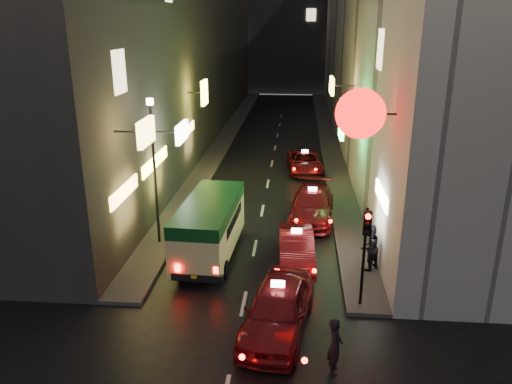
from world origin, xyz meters
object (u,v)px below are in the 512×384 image
(taxi_near, at_px, (278,305))
(pedestrian_crossing, at_px, (335,342))
(traffic_light, at_px, (366,237))
(lamp_post, at_px, (154,163))
(minibus, at_px, (210,222))

(taxi_near, relative_size, pedestrian_crossing, 3.21)
(taxi_near, xyz_separation_m, traffic_light, (2.77, 1.47, 1.76))
(taxi_near, relative_size, traffic_light, 1.75)
(traffic_light, distance_m, lamp_post, 9.42)
(traffic_light, xyz_separation_m, lamp_post, (-8.20, 4.53, 1.04))
(traffic_light, bearing_deg, minibus, 148.08)
(lamp_post, bearing_deg, minibus, -21.01)
(minibus, bearing_deg, lamp_post, 158.99)
(minibus, bearing_deg, taxi_near, -59.32)
(pedestrian_crossing, distance_m, traffic_light, 3.86)
(taxi_near, distance_m, lamp_post, 8.56)
(traffic_light, bearing_deg, pedestrian_crossing, -108.70)
(minibus, xyz_separation_m, traffic_light, (5.77, -3.59, 1.15))
(minibus, height_order, taxi_near, minibus)
(minibus, relative_size, pedestrian_crossing, 3.01)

